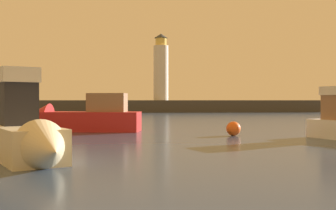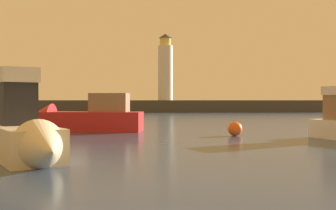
% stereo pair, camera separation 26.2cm
% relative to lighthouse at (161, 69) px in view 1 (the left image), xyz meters
% --- Properties ---
extents(ground_plane, '(220.00, 220.00, 0.00)m').
position_rel_lighthouse_xyz_m(ground_plane, '(-4.07, -36.30, -7.82)').
color(ground_plane, '#2D3D51').
extents(breakwater, '(68.93, 6.46, 2.11)m').
position_rel_lighthouse_xyz_m(breakwater, '(-4.07, 0.00, -6.77)').
color(breakwater, '#423F3D').
rests_on(breakwater, ground_plane).
extents(lighthouse, '(2.67, 2.67, 12.06)m').
position_rel_lighthouse_xyz_m(lighthouse, '(0.00, 0.00, 0.00)').
color(lighthouse, silver).
rests_on(lighthouse, breakwater).
extents(motorboat_1, '(8.59, 3.55, 3.01)m').
position_rel_lighthouse_xyz_m(motorboat_1, '(-8.56, -46.07, -6.97)').
color(motorboat_1, '#B21E1E').
rests_on(motorboat_1, ground_plane).
extents(motorboat_4, '(4.68, 6.64, 3.51)m').
position_rel_lighthouse_xyz_m(motorboat_4, '(-8.24, -59.85, -6.83)').
color(motorboat_4, beige).
rests_on(motorboat_4, ground_plane).
extents(mooring_buoy, '(0.85, 0.85, 0.85)m').
position_rel_lighthouse_xyz_m(mooring_buoy, '(1.30, -50.62, -7.40)').
color(mooring_buoy, '#EA5919').
rests_on(mooring_buoy, ground_plane).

